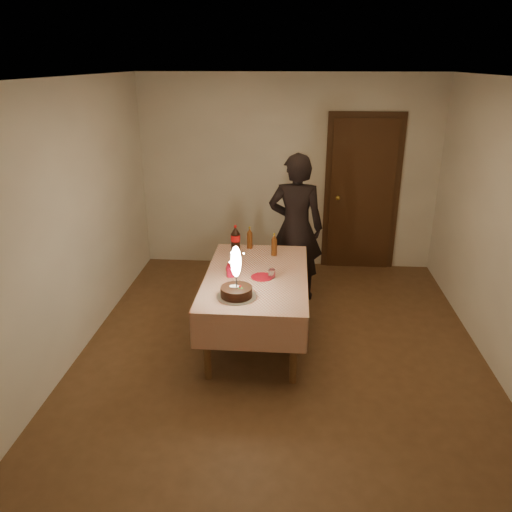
# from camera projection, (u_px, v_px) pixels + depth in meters

# --- Properties ---
(ground) EXTENTS (4.00, 4.50, 0.01)m
(ground) POSITION_uv_depth(u_px,v_px,m) (281.00, 346.00, 5.12)
(ground) COLOR brown
(ground) RESTS_ON ground
(room_shell) EXTENTS (4.04, 4.54, 2.62)m
(room_shell) POSITION_uv_depth(u_px,v_px,m) (288.00, 186.00, 4.58)
(room_shell) COLOR beige
(room_shell) RESTS_ON ground
(dining_table) EXTENTS (1.02, 1.72, 0.73)m
(dining_table) POSITION_uv_depth(u_px,v_px,m) (256.00, 284.00, 5.03)
(dining_table) COLOR brown
(dining_table) RESTS_ON ground
(birthday_cake) EXTENTS (0.36, 0.36, 0.49)m
(birthday_cake) POSITION_uv_depth(u_px,v_px,m) (236.00, 285.00, 4.49)
(birthday_cake) COLOR white
(birthday_cake) RESTS_ON dining_table
(red_plate) EXTENTS (0.22, 0.22, 0.01)m
(red_plate) POSITION_uv_depth(u_px,v_px,m) (262.00, 277.00, 4.93)
(red_plate) COLOR red
(red_plate) RESTS_ON dining_table
(red_cup) EXTENTS (0.08, 0.08, 0.10)m
(red_cup) POSITION_uv_depth(u_px,v_px,m) (231.00, 272.00, 4.94)
(red_cup) COLOR red
(red_cup) RESTS_ON dining_table
(clear_cup) EXTENTS (0.07, 0.07, 0.09)m
(clear_cup) POSITION_uv_depth(u_px,v_px,m) (272.00, 274.00, 4.90)
(clear_cup) COLOR silver
(clear_cup) RESTS_ON dining_table
(napkin_stack) EXTENTS (0.15, 0.15, 0.02)m
(napkin_stack) POSITION_uv_depth(u_px,v_px,m) (234.00, 267.00, 5.15)
(napkin_stack) COLOR #A3121D
(napkin_stack) RESTS_ON dining_table
(cola_bottle) EXTENTS (0.10, 0.10, 0.32)m
(cola_bottle) POSITION_uv_depth(u_px,v_px,m) (235.00, 239.00, 5.52)
(cola_bottle) COLOR black
(cola_bottle) RESTS_ON dining_table
(amber_bottle_left) EXTENTS (0.06, 0.06, 0.26)m
(amber_bottle_left) POSITION_uv_depth(u_px,v_px,m) (250.00, 238.00, 5.66)
(amber_bottle_left) COLOR #592B0F
(amber_bottle_left) RESTS_ON dining_table
(amber_bottle_right) EXTENTS (0.06, 0.06, 0.26)m
(amber_bottle_right) POSITION_uv_depth(u_px,v_px,m) (274.00, 245.00, 5.45)
(amber_bottle_right) COLOR #592B0F
(amber_bottle_right) RESTS_ON dining_table
(photographer) EXTENTS (0.68, 0.48, 1.77)m
(photographer) POSITION_uv_depth(u_px,v_px,m) (296.00, 228.00, 5.88)
(photographer) COLOR black
(photographer) RESTS_ON ground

